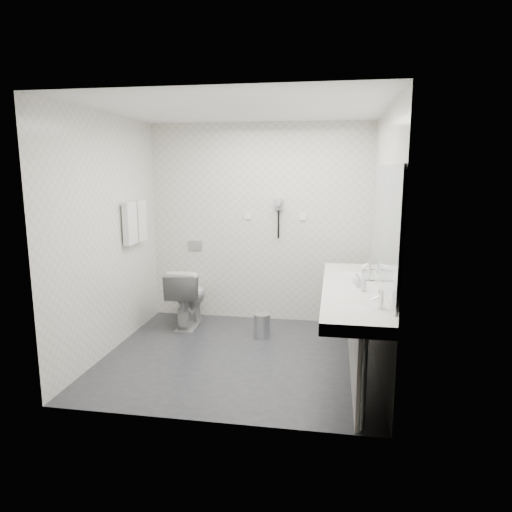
# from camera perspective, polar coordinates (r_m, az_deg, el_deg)

# --- Properties ---
(floor) EXTENTS (2.80, 2.80, 0.00)m
(floor) POSITION_cam_1_polar(r_m,az_deg,el_deg) (5.00, -2.03, -12.17)
(floor) COLOR #2A2B30
(floor) RESTS_ON ground
(ceiling) EXTENTS (2.80, 2.80, 0.00)m
(ceiling) POSITION_cam_1_polar(r_m,az_deg,el_deg) (4.64, -2.24, 17.58)
(ceiling) COLOR white
(ceiling) RESTS_ON wall_back
(wall_back) EXTENTS (2.80, 0.00, 2.80)m
(wall_back) POSITION_cam_1_polar(r_m,az_deg,el_deg) (5.93, 0.42, 3.98)
(wall_back) COLOR silver
(wall_back) RESTS_ON floor
(wall_front) EXTENTS (2.80, 0.00, 2.80)m
(wall_front) POSITION_cam_1_polar(r_m,az_deg,el_deg) (3.42, -6.53, -1.07)
(wall_front) COLOR silver
(wall_front) RESTS_ON floor
(wall_left) EXTENTS (0.00, 2.60, 2.60)m
(wall_left) POSITION_cam_1_polar(r_m,az_deg,el_deg) (5.13, -17.65, 2.42)
(wall_left) COLOR silver
(wall_left) RESTS_ON floor
(wall_right) EXTENTS (0.00, 2.60, 2.60)m
(wall_right) POSITION_cam_1_polar(r_m,az_deg,el_deg) (4.59, 15.26, 1.63)
(wall_right) COLOR silver
(wall_right) RESTS_ON floor
(vanity_counter) EXTENTS (0.55, 2.20, 0.10)m
(vanity_counter) POSITION_cam_1_polar(r_m,az_deg,el_deg) (4.47, 11.70, -4.36)
(vanity_counter) COLOR white
(vanity_counter) RESTS_ON floor
(vanity_panel) EXTENTS (0.03, 2.15, 0.75)m
(vanity_panel) POSITION_cam_1_polar(r_m,az_deg,el_deg) (4.59, 11.82, -9.50)
(vanity_panel) COLOR gray
(vanity_panel) RESTS_ON floor
(vanity_post_near) EXTENTS (0.06, 0.06, 0.75)m
(vanity_post_near) POSITION_cam_1_polar(r_m,az_deg,el_deg) (3.64, 12.92, -15.12)
(vanity_post_near) COLOR silver
(vanity_post_near) RESTS_ON floor
(vanity_post_far) EXTENTS (0.06, 0.06, 0.75)m
(vanity_post_far) POSITION_cam_1_polar(r_m,az_deg,el_deg) (5.58, 11.74, -5.85)
(vanity_post_far) COLOR silver
(vanity_post_far) RESTS_ON floor
(mirror) EXTENTS (0.02, 2.20, 1.05)m
(mirror) POSITION_cam_1_polar(r_m,az_deg,el_deg) (4.36, 15.45, 3.83)
(mirror) COLOR #B2BCC6
(mirror) RESTS_ON wall_right
(basin_near) EXTENTS (0.40, 0.31, 0.05)m
(basin_near) POSITION_cam_1_polar(r_m,az_deg,el_deg) (3.83, 12.06, -6.35)
(basin_near) COLOR white
(basin_near) RESTS_ON vanity_counter
(basin_far) EXTENTS (0.40, 0.31, 0.05)m
(basin_far) POSITION_cam_1_polar(r_m,az_deg,el_deg) (5.09, 11.47, -2.10)
(basin_far) COLOR white
(basin_far) RESTS_ON vanity_counter
(faucet_near) EXTENTS (0.04, 0.04, 0.15)m
(faucet_near) POSITION_cam_1_polar(r_m,az_deg,el_deg) (3.82, 15.04, -5.13)
(faucet_near) COLOR silver
(faucet_near) RESTS_ON vanity_counter
(faucet_far) EXTENTS (0.04, 0.04, 0.15)m
(faucet_far) POSITION_cam_1_polar(r_m,az_deg,el_deg) (5.08, 13.71, -1.17)
(faucet_far) COLOR silver
(faucet_far) RESTS_ON vanity_counter
(soap_bottle_a) EXTENTS (0.06, 0.06, 0.11)m
(soap_bottle_a) POSITION_cam_1_polar(r_m,az_deg,el_deg) (4.45, 12.43, -3.03)
(soap_bottle_a) COLOR beige
(soap_bottle_a) RESTS_ON vanity_counter
(soap_bottle_b) EXTENTS (0.11, 0.11, 0.10)m
(soap_bottle_b) POSITION_cam_1_polar(r_m,az_deg,el_deg) (4.58, 12.22, -2.70)
(soap_bottle_b) COLOR beige
(soap_bottle_b) RESTS_ON vanity_counter
(soap_bottle_c) EXTENTS (0.07, 0.07, 0.13)m
(soap_bottle_c) POSITION_cam_1_polar(r_m,az_deg,el_deg) (4.31, 13.06, -3.36)
(soap_bottle_c) COLOR beige
(soap_bottle_c) RESTS_ON vanity_counter
(glass_left) EXTENTS (0.07, 0.07, 0.11)m
(glass_left) POSITION_cam_1_polar(r_m,az_deg,el_deg) (4.75, 13.98, -2.26)
(glass_left) COLOR silver
(glass_left) RESTS_ON vanity_counter
(glass_right) EXTENTS (0.07, 0.07, 0.10)m
(glass_right) POSITION_cam_1_polar(r_m,az_deg,el_deg) (4.73, 13.16, -2.30)
(glass_right) COLOR silver
(glass_right) RESTS_ON vanity_counter
(toilet) EXTENTS (0.45, 0.75, 0.74)m
(toilet) POSITION_cam_1_polar(r_m,az_deg,el_deg) (5.88, -8.39, -4.94)
(toilet) COLOR white
(toilet) RESTS_ON floor
(flush_plate) EXTENTS (0.18, 0.02, 0.12)m
(flush_plate) POSITION_cam_1_polar(r_m,az_deg,el_deg) (6.15, -7.46, 1.30)
(flush_plate) COLOR #B2B5BA
(flush_plate) RESTS_ON wall_back
(pedal_bin) EXTENTS (0.23, 0.23, 0.27)m
(pedal_bin) POSITION_cam_1_polar(r_m,az_deg,el_deg) (5.48, 0.76, -8.60)
(pedal_bin) COLOR #B2B5BA
(pedal_bin) RESTS_ON floor
(bin_lid) EXTENTS (0.19, 0.19, 0.02)m
(bin_lid) POSITION_cam_1_polar(r_m,az_deg,el_deg) (5.43, 0.76, -7.20)
(bin_lid) COLOR #B2B5BA
(bin_lid) RESTS_ON pedal_bin
(towel_rail) EXTENTS (0.02, 0.62, 0.02)m
(towel_rail) POSITION_cam_1_polar(r_m,az_deg,el_deg) (5.57, -14.79, 6.29)
(towel_rail) COLOR silver
(towel_rail) RESTS_ON wall_left
(towel_near) EXTENTS (0.07, 0.24, 0.48)m
(towel_near) POSITION_cam_1_polar(r_m,az_deg,el_deg) (5.46, -15.18, 3.87)
(towel_near) COLOR white
(towel_near) RESTS_ON towel_rail
(towel_far) EXTENTS (0.07, 0.24, 0.48)m
(towel_far) POSITION_cam_1_polar(r_m,az_deg,el_deg) (5.71, -14.02, 4.21)
(towel_far) COLOR white
(towel_far) RESTS_ON towel_rail
(dryer_cradle) EXTENTS (0.10, 0.04, 0.14)m
(dryer_cradle) POSITION_cam_1_polar(r_m,az_deg,el_deg) (5.84, 2.81, 6.33)
(dryer_cradle) COLOR #9E9CA1
(dryer_cradle) RESTS_ON wall_back
(dryer_barrel) EXTENTS (0.08, 0.14, 0.08)m
(dryer_barrel) POSITION_cam_1_polar(r_m,az_deg,el_deg) (5.77, 2.73, 6.57)
(dryer_barrel) COLOR #9E9CA1
(dryer_barrel) RESTS_ON dryer_cradle
(dryer_cord) EXTENTS (0.02, 0.02, 0.35)m
(dryer_cord) POSITION_cam_1_polar(r_m,az_deg,el_deg) (5.85, 2.77, 3.87)
(dryer_cord) COLOR black
(dryer_cord) RESTS_ON dryer_cradle
(switch_plate_a) EXTENTS (0.09, 0.02, 0.09)m
(switch_plate_a) POSITION_cam_1_polar(r_m,az_deg,el_deg) (5.93, -1.04, 4.95)
(switch_plate_a) COLOR white
(switch_plate_a) RESTS_ON wall_back
(switch_plate_b) EXTENTS (0.09, 0.02, 0.09)m
(switch_plate_b) POSITION_cam_1_polar(r_m,az_deg,el_deg) (5.84, 5.75, 4.81)
(switch_plate_b) COLOR white
(switch_plate_b) RESTS_ON wall_back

